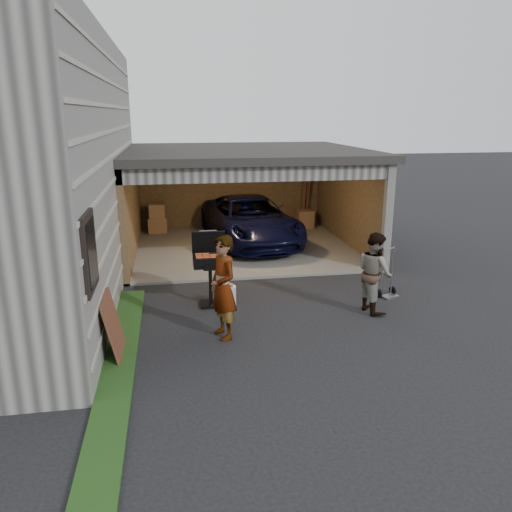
# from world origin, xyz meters

# --- Properties ---
(ground) EXTENTS (80.00, 80.00, 0.00)m
(ground) POSITION_xyz_m (0.00, 0.00, 0.00)
(ground) COLOR black
(ground) RESTS_ON ground
(groundcover_strip) EXTENTS (0.50, 8.00, 0.06)m
(groundcover_strip) POSITION_xyz_m (-2.25, -1.00, 0.03)
(groundcover_strip) COLOR #193814
(groundcover_strip) RESTS_ON ground
(garage) EXTENTS (6.80, 6.30, 2.90)m
(garage) POSITION_xyz_m (0.76, 6.79, 1.87)
(garage) COLOR #605E59
(garage) RESTS_ON ground
(minivan) EXTENTS (2.80, 5.16, 1.37)m
(minivan) POSITION_xyz_m (1.01, 6.90, 0.69)
(minivan) COLOR black
(minivan) RESTS_ON ground
(woman) EXTENTS (0.65, 0.79, 1.86)m
(woman) POSITION_xyz_m (-0.50, 0.43, 0.93)
(woman) COLOR #C8D6FB
(woman) RESTS_ON ground
(man) EXTENTS (0.73, 0.87, 1.62)m
(man) POSITION_xyz_m (2.60, 1.15, 0.81)
(man) COLOR #401E19
(man) RESTS_ON ground
(bbq_grill) EXTENTS (0.68, 0.60, 1.52)m
(bbq_grill) POSITION_xyz_m (-0.60, 2.04, 0.91)
(bbq_grill) COLOR black
(bbq_grill) RESTS_ON ground
(propane_tank) EXTENTS (0.32, 0.32, 0.45)m
(propane_tank) POSITION_xyz_m (-0.24, 1.84, 0.22)
(propane_tank) COLOR silver
(propane_tank) RESTS_ON ground
(plywood_panel) EXTENTS (0.26, 0.95, 1.04)m
(plywood_panel) POSITION_xyz_m (-2.34, 0.01, 0.52)
(plywood_panel) COLOR #522B1C
(plywood_panel) RESTS_ON ground
(hand_truck) EXTENTS (0.49, 0.45, 1.09)m
(hand_truck) POSITION_xyz_m (3.24, 1.87, 0.21)
(hand_truck) COLOR gray
(hand_truck) RESTS_ON ground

